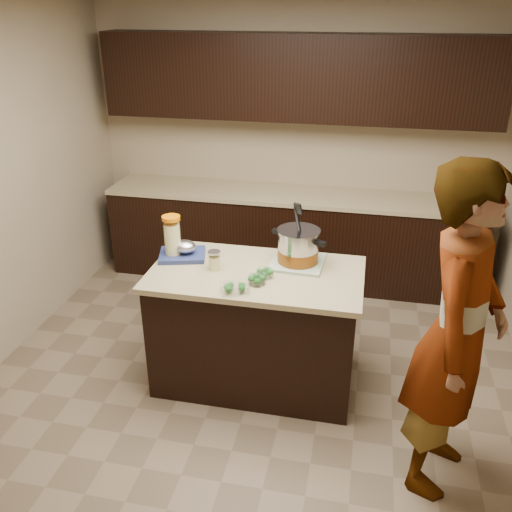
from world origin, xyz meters
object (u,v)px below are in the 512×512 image
at_px(stock_pot, 298,248).
at_px(lemonade_pitcher, 172,239).
at_px(person, 457,335).
at_px(island, 256,327).

height_order(stock_pot, lemonade_pitcher, stock_pot).
xyz_separation_m(stock_pot, person, (0.97, -0.82, -0.05)).
xyz_separation_m(island, lemonade_pitcher, (-0.63, 0.10, 0.59)).
height_order(island, stock_pot, stock_pot).
height_order(lemonade_pitcher, person, person).
distance_m(island, person, 1.48).
bearing_deg(lemonade_pitcher, stock_pot, 5.53).
bearing_deg(island, person, -27.27).
distance_m(stock_pot, lemonade_pitcher, 0.89).
height_order(island, person, person).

